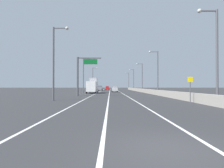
{
  "coord_description": "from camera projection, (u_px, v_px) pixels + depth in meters",
  "views": [
    {
      "loc": [
        -1.73,
        -5.9,
        1.94
      ],
      "look_at": [
        -1.27,
        48.98,
        2.54
      ],
      "focal_mm": 30.45,
      "sensor_mm": 36.0,
      "label": 1
    }
  ],
  "objects": [
    {
      "name": "lamp_post_left_far",
      "position": [
        93.0,
        77.0,
        81.41
      ],
      "size": [
        2.14,
        0.44,
        9.91
      ],
      "color": "#4C4C51",
      "rests_on": "ground_plane"
    },
    {
      "name": "car_gray_1",
      "position": [
        100.0,
        88.0,
        83.49
      ],
      "size": [
        1.96,
        4.28,
        2.11
      ],
      "color": "slate",
      "rests_on": "ground_plane"
    },
    {
      "name": "lane_stripe_right",
      "position": [
        120.0,
        92.0,
        60.9
      ],
      "size": [
        0.16,
        130.0,
        0.0
      ],
      "primitive_type": "cube",
      "color": "silver",
      "rests_on": "ground_plane"
    },
    {
      "name": "box_truck",
      "position": [
        93.0,
        86.0,
        52.1
      ],
      "size": [
        2.53,
        8.62,
        4.24
      ],
      "color": "silver",
      "rests_on": "ground_plane"
    },
    {
      "name": "lamp_post_right_third",
      "position": [
        141.0,
        75.0,
        66.22
      ],
      "size": [
        2.14,
        0.44,
        9.91
      ],
      "color": "#4C4C51",
      "rests_on": "ground_plane"
    },
    {
      "name": "jersey_barrier_right",
      "position": [
        152.0,
        92.0,
        45.97
      ],
      "size": [
        0.6,
        120.0,
        1.1
      ],
      "primitive_type": "cube",
      "color": "#9E998E",
      "rests_on": "ground_plane"
    },
    {
      "name": "lane_stripe_left",
      "position": [
        99.0,
        92.0,
        60.85
      ],
      "size": [
        0.16,
        130.0,
        0.0
      ],
      "primitive_type": "cube",
      "color": "silver",
      "rests_on": "ground_plane"
    },
    {
      "name": "lamp_post_right_fifth",
      "position": [
        128.0,
        80.0,
        112.92
      ],
      "size": [
        2.14,
        0.44,
        9.91
      ],
      "color": "#4C4C51",
      "rests_on": "ground_plane"
    },
    {
      "name": "ground_plane",
      "position": [
        115.0,
        91.0,
        69.89
      ],
      "size": [
        320.0,
        320.0,
        0.0
      ],
      "primitive_type": "plane",
      "color": "#2D2D30"
    },
    {
      "name": "car_red_0",
      "position": [
        107.0,
        88.0,
        95.37
      ],
      "size": [
        1.91,
        4.47,
        1.88
      ],
      "color": "red",
      "rests_on": "ground_plane"
    },
    {
      "name": "speed_advisory_sign",
      "position": [
        190.0,
        88.0,
        21.9
      ],
      "size": [
        0.6,
        0.11,
        3.0
      ],
      "color": "#4C4C51",
      "rests_on": "ground_plane"
    },
    {
      "name": "lamp_post_left_mid",
      "position": [
        84.0,
        73.0,
        53.38
      ],
      "size": [
        2.14,
        0.44,
        9.91
      ],
      "color": "#4C4C51",
      "rests_on": "ground_plane"
    },
    {
      "name": "lamp_post_right_fourth",
      "position": [
        133.0,
        78.0,
        89.57
      ],
      "size": [
        2.14,
        0.44,
        9.91
      ],
      "color": "#4C4C51",
      "rests_on": "ground_plane"
    },
    {
      "name": "lamp_post_right_second",
      "position": [
        157.0,
        69.0,
        42.86
      ],
      "size": [
        2.14,
        0.44,
        9.91
      ],
      "color": "#4C4C51",
      "rests_on": "ground_plane"
    },
    {
      "name": "overhead_sign_gantry",
      "position": [
        82.0,
        71.0,
        36.26
      ],
      "size": [
        4.68,
        0.36,
        7.5
      ],
      "color": "#47474C",
      "rests_on": "ground_plane"
    },
    {
      "name": "car_silver_2",
      "position": [
        115.0,
        89.0,
        61.76
      ],
      "size": [
        1.9,
        4.26,
        2.03
      ],
      "color": "#B7B7BC",
      "rests_on": "ground_plane"
    },
    {
      "name": "lamp_post_left_near",
      "position": [
        55.0,
        58.0,
        25.36
      ],
      "size": [
        2.14,
        0.44,
        9.91
      ],
      "color": "#4C4C51",
      "rests_on": "ground_plane"
    },
    {
      "name": "lamp_post_right_near",
      "position": [
        214.0,
        50.0,
        19.51
      ],
      "size": [
        2.14,
        0.44,
        9.91
      ],
      "color": "#4C4C51",
      "rests_on": "ground_plane"
    },
    {
      "name": "lane_stripe_center",
      "position": [
        110.0,
        92.0,
        60.88
      ],
      "size": [
        0.16,
        130.0,
        0.0
      ],
      "primitive_type": "cube",
      "color": "silver",
      "rests_on": "ground_plane"
    }
  ]
}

